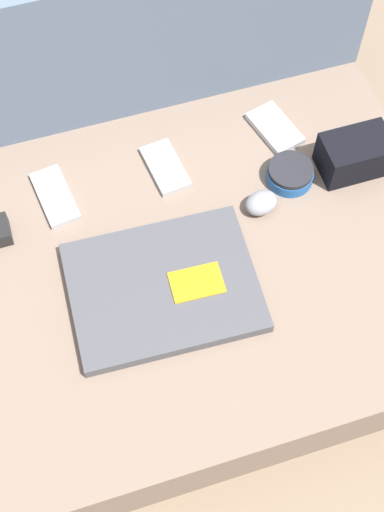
{
  "coord_description": "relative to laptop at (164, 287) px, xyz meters",
  "views": [
    {
      "loc": [
        -0.18,
        -0.57,
        1.28
      ],
      "look_at": [
        0.0,
        0.0,
        0.18
      ],
      "focal_mm": 50.0,
      "sensor_mm": 36.0,
      "label": 1
    }
  ],
  "objects": [
    {
      "name": "couch_backrest",
      "position": [
        0.06,
        0.49,
        0.07
      ],
      "size": [
        0.94,
        0.2,
        0.48
      ],
      "color": "slate",
      "rests_on": "ground_plane"
    },
    {
      "name": "couch_seat",
      "position": [
        0.06,
        0.04,
        -0.09
      ],
      "size": [
        0.94,
        0.7,
        0.16
      ],
      "color": "#7A6656",
      "rests_on": "ground_plane"
    },
    {
      "name": "phone_small",
      "position": [
        -0.14,
        0.24,
        -0.01
      ],
      "size": [
        0.07,
        0.13,
        0.01
      ],
      "rotation": [
        0.0,
        0.0,
        0.13
      ],
      "color": "#B7B7BC",
      "rests_on": "couch_seat"
    },
    {
      "name": "speaker_puck",
      "position": [
        0.29,
        0.15,
        0.0
      ],
      "size": [
        0.09,
        0.09,
        0.03
      ],
      "color": "#1E569E",
      "rests_on": "couch_seat"
    },
    {
      "name": "laptop",
      "position": [
        0.0,
        0.0,
        0.0
      ],
      "size": [
        0.33,
        0.26,
        0.03
      ],
      "rotation": [
        0.0,
        0.0,
        -0.05
      ],
      "color": "#47474C",
      "rests_on": "couch_seat"
    },
    {
      "name": "phone_silver",
      "position": [
        0.31,
        0.27,
        -0.01
      ],
      "size": [
        0.09,
        0.13,
        0.01
      ],
      "rotation": [
        0.0,
        0.0,
        0.26
      ],
      "color": "#B7B7BC",
      "rests_on": "couch_seat"
    },
    {
      "name": "phone_black",
      "position": [
        0.07,
        0.25,
        -0.01
      ],
      "size": [
        0.07,
        0.12,
        0.01
      ],
      "rotation": [
        0.0,
        0.0,
        0.12
      ],
      "color": "#B7B7BC",
      "rests_on": "couch_seat"
    },
    {
      "name": "camera_pouch",
      "position": [
        0.42,
        0.15,
        0.03
      ],
      "size": [
        0.13,
        0.08,
        0.08
      ],
      "color": "black",
      "rests_on": "couch_seat"
    },
    {
      "name": "ground_plane",
      "position": [
        0.06,
        0.04,
        -0.17
      ],
      "size": [
        8.0,
        8.0,
        0.0
      ],
      "primitive_type": "plane",
      "color": "#7A6651"
    },
    {
      "name": "computer_mouse",
      "position": [
        0.22,
        0.11,
        0.01
      ],
      "size": [
        0.07,
        0.06,
        0.04
      ],
      "rotation": [
        0.0,
        0.0,
        0.22
      ],
      "color": "gray",
      "rests_on": "couch_seat"
    }
  ]
}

